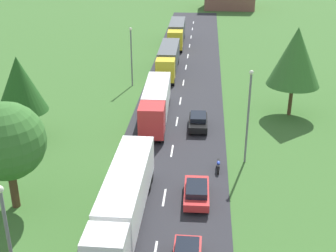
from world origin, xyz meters
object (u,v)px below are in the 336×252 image
Objects in this scene: truck_fourth at (177,32)px; lamppost_second at (248,113)px; lamppost_lead at (11,252)px; tree_birch at (6,141)px; tree_elm at (296,57)px; truck_lead at (124,198)px; motorcycle_courier at (218,165)px; truck_third at (168,58)px; tree_maple at (20,85)px; car_third at (198,121)px; car_second at (197,192)px; lamppost_third at (131,54)px; truck_second at (156,102)px.

lamppost_second is at bearing -78.14° from truck_fourth.
lamppost_lead reaches higher than tree_birch.
tree_elm is (18.50, 30.30, 1.85)m from lamppost_lead.
truck_lead is 7.04× the size of motorcycle_courier.
tree_elm is at bearing -44.45° from truck_third.
tree_maple is at bearing 133.23° from truck_lead.
truck_third is 1.47× the size of lamppost_second.
car_second is at bearing -89.14° from car_third.
tree_maple reaches higher than lamppost_third.
truck_third is 7.68m from lamppost_third.
car_third is at bearing 49.03° from tree_birch.
truck_second is 12.06m from lamppost_third.
lamppost_lead is (-4.02, -61.07, 2.56)m from truck_fourth.
tree_elm is (14.45, 2.84, 4.46)m from truck_second.
tree_elm reaches higher than lamppost_third.
lamppost_lead reaches higher than car_third.
motorcycle_courier is 0.26× the size of lamppost_third.
lamppost_second reaches higher than truck_lead.
car_third is (4.56, -35.38, -1.33)m from truck_fourth.
tree_maple is (-18.39, 4.33, 5.18)m from motorcycle_courier.
truck_fourth is 2.96× the size of car_third.
truck_fourth is at bearing 98.40° from motorcycle_courier.
lamppost_second is at bearing 55.75° from lamppost_lead.
tree_birch is at bearing -104.06° from truck_third.
lamppost_second reaches higher than truck_third.
car_second is 5.14m from motorcycle_courier.
truck_second is 1.51× the size of tree_birch.
tree_maple is at bearing 166.75° from motorcycle_courier.
truck_fourth is 1.53× the size of tree_birch.
lamppost_third is at bearing 109.02° from car_second.
tree_birch reaches higher than lamppost_third.
car_second is 0.57× the size of lamppost_third.
lamppost_second is 20.94m from tree_maple.
truck_second is 17.12m from truck_third.
truck_lead is 1.11× the size of truck_second.
car_third reaches higher than motorcycle_courier.
truck_lead is at bearing -81.98° from lamppost_third.
lamppost_lead is (-8.58, -25.69, 3.89)m from car_third.
truck_fourth is 1.66× the size of lamppost_third.
lamppost_lead is at bearing -93.76° from truck_fourth.
lamppost_second is 1.03× the size of tree_birch.
tree_birch is (-8.50, 1.62, 3.19)m from truck_lead.
tree_birch is (-8.60, -50.54, 3.22)m from truck_fourth.
lamppost_second is (8.83, -8.56, 2.60)m from truck_second.
truck_lead is at bearing -145.13° from car_second.
car_second is 0.51× the size of lamppost_lead.
lamppost_third is (-0.25, 38.52, -0.46)m from lamppost_lead.
tree_maple is (-11.81, 12.56, 3.54)m from truck_lead.
truck_fourth is 23.05m from lamppost_third.
motorcycle_courier is 0.23× the size of tree_maple.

